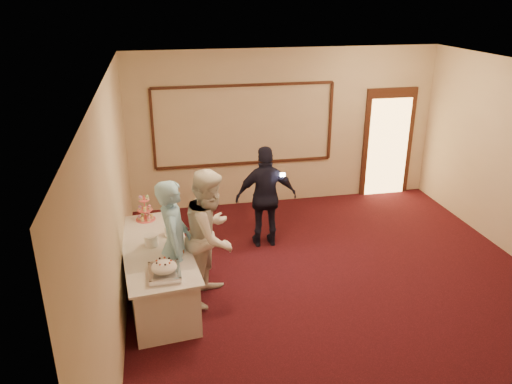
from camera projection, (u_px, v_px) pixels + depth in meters
floor at (346, 294)px, 6.98m from camera, size 7.00×7.00×0.00m
room_walls at (357, 157)px, 6.22m from camera, size 6.04×7.04×3.02m
wall_molding at (245, 125)px, 9.39m from camera, size 3.45×0.04×1.55m
doorway at (388, 143)px, 10.12m from camera, size 1.05×0.07×2.20m
buffet_table at (158, 272)px, 6.80m from camera, size 1.10×2.32×0.77m
pavlova_tray at (164, 269)px, 5.97m from camera, size 0.38×0.54×0.19m
cupcake_stand at (145, 210)px, 7.40m from camera, size 0.29×0.29×0.43m
plate_stack_a at (151, 241)px, 6.66m from camera, size 0.18×0.18×0.15m
plate_stack_b at (170, 231)px, 6.94m from camera, size 0.18×0.18×0.15m
tart at (175, 251)px, 6.50m from camera, size 0.30×0.30×0.06m
man at (175, 244)px, 6.47m from camera, size 0.48×0.68×1.78m
woman at (211, 235)px, 6.64m from camera, size 1.05×1.12×1.85m
guest at (266, 197)px, 8.07m from camera, size 1.01×0.46×1.70m
camera_flash at (283, 175)px, 7.79m from camera, size 0.08×0.06×0.05m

